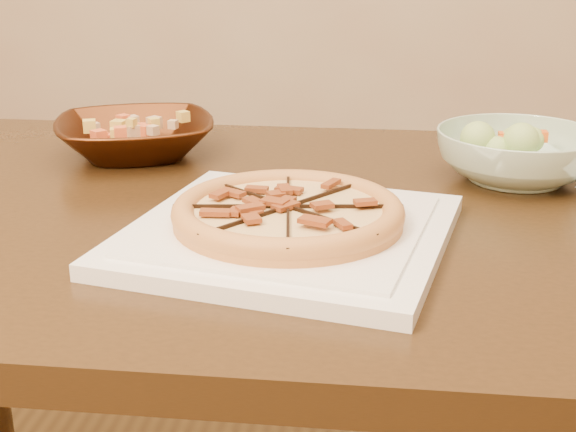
% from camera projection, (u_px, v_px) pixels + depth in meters
% --- Properties ---
extents(dining_table, '(1.27, 0.82, 0.75)m').
position_uv_depth(dining_table, '(238.00, 287.00, 1.03)').
color(dining_table, '#331F0E').
rests_on(dining_table, floor).
extents(plate, '(0.39, 0.39, 0.02)m').
position_uv_depth(plate, '(288.00, 233.00, 0.87)').
color(plate, white).
rests_on(plate, dining_table).
extents(pizza, '(0.25, 0.25, 0.03)m').
position_uv_depth(pizza, '(288.00, 213.00, 0.86)').
color(pizza, '#C27E46').
rests_on(pizza, plate).
extents(bronze_bowl, '(0.29, 0.29, 0.06)m').
position_uv_depth(bronze_bowl, '(135.00, 137.00, 1.19)').
color(bronze_bowl, '#411F0D').
rests_on(bronze_bowl, dining_table).
extents(mixed_dish, '(0.12, 0.11, 0.03)m').
position_uv_depth(mixed_dish, '(133.00, 109.00, 1.17)').
color(mixed_dish, tan).
rests_on(mixed_dish, bronze_bowl).
extents(salad_bowl, '(0.25, 0.25, 0.07)m').
position_uv_depth(salad_bowl, '(517.00, 156.00, 1.07)').
color(salad_bowl, '#ADCCB4').
rests_on(salad_bowl, dining_table).
extents(salad, '(0.09, 0.12, 0.04)m').
position_uv_depth(salad, '(520.00, 118.00, 1.05)').
color(salad, '#ADCF74').
rests_on(salad, salad_bowl).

